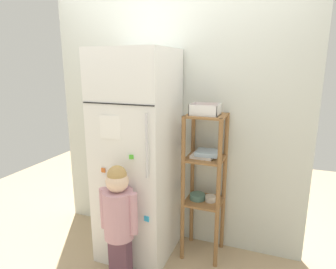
{
  "coord_description": "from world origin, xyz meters",
  "views": [
    {
      "loc": [
        0.9,
        -2.17,
        1.71
      ],
      "look_at": [
        0.08,
        0.02,
        1.15
      ],
      "focal_mm": 30.84,
      "sensor_mm": 36.0,
      "label": 1
    }
  ],
  "objects_px": {
    "child_standing": "(119,214)",
    "fruit_bin": "(206,110)",
    "pantry_shelf_unit": "(204,174)",
    "refrigerator": "(138,157)"
  },
  "relations": [
    {
      "from": "refrigerator",
      "to": "child_standing",
      "type": "relative_size",
      "value": 1.86
    },
    {
      "from": "child_standing",
      "to": "fruit_bin",
      "type": "bearing_deg",
      "value": 47.6
    },
    {
      "from": "fruit_bin",
      "to": "refrigerator",
      "type": "bearing_deg",
      "value": -167.13
    },
    {
      "from": "child_standing",
      "to": "pantry_shelf_unit",
      "type": "bearing_deg",
      "value": 48.66
    },
    {
      "from": "refrigerator",
      "to": "pantry_shelf_unit",
      "type": "bearing_deg",
      "value": 14.97
    },
    {
      "from": "refrigerator",
      "to": "pantry_shelf_unit",
      "type": "relative_size",
      "value": 1.41
    },
    {
      "from": "pantry_shelf_unit",
      "to": "child_standing",
      "type": "bearing_deg",
      "value": -131.34
    },
    {
      "from": "child_standing",
      "to": "pantry_shelf_unit",
      "type": "distance_m",
      "value": 0.81
    },
    {
      "from": "fruit_bin",
      "to": "pantry_shelf_unit",
      "type": "bearing_deg",
      "value": 88.17
    },
    {
      "from": "fruit_bin",
      "to": "child_standing",
      "type": "bearing_deg",
      "value": -132.4
    }
  ]
}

